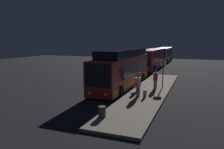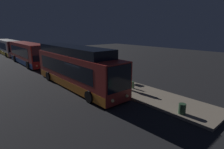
{
  "view_description": "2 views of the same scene",
  "coord_description": "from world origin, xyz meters",
  "px_view_note": "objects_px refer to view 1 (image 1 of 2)",
  "views": [
    {
      "loc": [
        19.34,
        7.09,
        4.62
      ],
      "look_at": [
        2.93,
        0.69,
        1.92
      ],
      "focal_mm": 35.0,
      "sensor_mm": 36.0,
      "label": 1
    },
    {
      "loc": [
        12.71,
        -7.72,
        5.2
      ],
      "look_at": [
        2.93,
        0.69,
        1.92
      ],
      "focal_mm": 28.0,
      "sensor_mm": 36.0,
      "label": 2
    }
  ],
  "objects_px": {
    "sign_post": "(163,70)",
    "trash_bin": "(102,112)",
    "bus_lead": "(123,70)",
    "bus_third": "(164,55)",
    "suitcase": "(145,93)",
    "passenger_boarding": "(155,79)",
    "passenger_with_bags": "(138,85)",
    "passenger_waiting": "(139,78)",
    "bus_second": "(152,59)"
  },
  "relations": [
    {
      "from": "bus_second",
      "to": "passenger_boarding",
      "type": "bearing_deg",
      "value": 12.36
    },
    {
      "from": "passenger_waiting",
      "to": "suitcase",
      "type": "bearing_deg",
      "value": 166.49
    },
    {
      "from": "bus_third",
      "to": "passenger_boarding",
      "type": "distance_m",
      "value": 30.66
    },
    {
      "from": "passenger_boarding",
      "to": "trash_bin",
      "type": "distance_m",
      "value": 9.1
    },
    {
      "from": "bus_second",
      "to": "trash_bin",
      "type": "height_order",
      "value": "bus_second"
    },
    {
      "from": "trash_bin",
      "to": "bus_second",
      "type": "bearing_deg",
      "value": -175.5
    },
    {
      "from": "passenger_waiting",
      "to": "suitcase",
      "type": "distance_m",
      "value": 3.07
    },
    {
      "from": "bus_second",
      "to": "bus_third",
      "type": "distance_m",
      "value": 14.64
    },
    {
      "from": "bus_third",
      "to": "suitcase",
      "type": "bearing_deg",
      "value": 5.5
    },
    {
      "from": "bus_third",
      "to": "suitcase",
      "type": "relative_size",
      "value": 14.5
    },
    {
      "from": "bus_third",
      "to": "passenger_boarding",
      "type": "height_order",
      "value": "bus_third"
    },
    {
      "from": "bus_lead",
      "to": "bus_third",
      "type": "distance_m",
      "value": 29.71
    },
    {
      "from": "passenger_with_bags",
      "to": "suitcase",
      "type": "distance_m",
      "value": 0.89
    },
    {
      "from": "sign_post",
      "to": "trash_bin",
      "type": "distance_m",
      "value": 10.32
    },
    {
      "from": "bus_third",
      "to": "passenger_waiting",
      "type": "relative_size",
      "value": 6.68
    },
    {
      "from": "passenger_with_bags",
      "to": "suitcase",
      "type": "height_order",
      "value": "passenger_with_bags"
    },
    {
      "from": "passenger_waiting",
      "to": "sign_post",
      "type": "height_order",
      "value": "sign_post"
    },
    {
      "from": "passenger_waiting",
      "to": "sign_post",
      "type": "relative_size",
      "value": 0.7
    },
    {
      "from": "bus_third",
      "to": "passenger_with_bags",
      "type": "distance_m",
      "value": 33.94
    },
    {
      "from": "passenger_boarding",
      "to": "passenger_waiting",
      "type": "xyz_separation_m",
      "value": [
        0.74,
        -1.4,
        0.08
      ]
    },
    {
      "from": "sign_post",
      "to": "trash_bin",
      "type": "relative_size",
      "value": 4.06
    },
    {
      "from": "bus_lead",
      "to": "suitcase",
      "type": "relative_size",
      "value": 14.3
    },
    {
      "from": "bus_lead",
      "to": "passenger_waiting",
      "type": "xyz_separation_m",
      "value": [
        1.48,
        2.07,
        -0.52
      ]
    },
    {
      "from": "bus_second",
      "to": "passenger_with_bags",
      "type": "distance_m",
      "value": 19.39
    },
    {
      "from": "bus_lead",
      "to": "passenger_boarding",
      "type": "distance_m",
      "value": 3.6
    },
    {
      "from": "sign_post",
      "to": "trash_bin",
      "type": "height_order",
      "value": "sign_post"
    },
    {
      "from": "passenger_with_bags",
      "to": "sign_post",
      "type": "bearing_deg",
      "value": -92.28
    },
    {
      "from": "bus_lead",
      "to": "passenger_with_bags",
      "type": "xyz_separation_m",
      "value": [
        4.12,
        2.67,
        -0.59
      ]
    },
    {
      "from": "trash_bin",
      "to": "bus_third",
      "type": "bearing_deg",
      "value": -177.17
    },
    {
      "from": "passenger_boarding",
      "to": "passenger_with_bags",
      "type": "height_order",
      "value": "passenger_with_bags"
    },
    {
      "from": "sign_post",
      "to": "bus_second",
      "type": "bearing_deg",
      "value": -164.83
    },
    {
      "from": "passenger_boarding",
      "to": "bus_lead",
      "type": "bearing_deg",
      "value": 161.51
    },
    {
      "from": "bus_second",
      "to": "bus_lead",
      "type": "bearing_deg",
      "value": 0.0
    },
    {
      "from": "suitcase",
      "to": "bus_third",
      "type": "bearing_deg",
      "value": -174.5
    },
    {
      "from": "bus_third",
      "to": "trash_bin",
      "type": "height_order",
      "value": "bus_third"
    },
    {
      "from": "passenger_boarding",
      "to": "passenger_with_bags",
      "type": "relative_size",
      "value": 0.98
    },
    {
      "from": "passenger_boarding",
      "to": "suitcase",
      "type": "distance_m",
      "value": 3.53
    },
    {
      "from": "passenger_with_bags",
      "to": "sign_post",
      "type": "xyz_separation_m",
      "value": [
        -4.46,
        1.32,
        0.7
      ]
    },
    {
      "from": "bus_second",
      "to": "passenger_boarding",
      "type": "height_order",
      "value": "bus_second"
    },
    {
      "from": "passenger_boarding",
      "to": "trash_bin",
      "type": "height_order",
      "value": "passenger_boarding"
    },
    {
      "from": "passenger_with_bags",
      "to": "passenger_boarding",
      "type": "bearing_deg",
      "value": -88.99
    },
    {
      "from": "bus_third",
      "to": "trash_bin",
      "type": "relative_size",
      "value": 19.0
    },
    {
      "from": "suitcase",
      "to": "trash_bin",
      "type": "xyz_separation_m",
      "value": [
        5.48,
        -1.32,
        0.02
      ]
    },
    {
      "from": "passenger_boarding",
      "to": "trash_bin",
      "type": "relative_size",
      "value": 2.72
    },
    {
      "from": "bus_third",
      "to": "passenger_boarding",
      "type": "xyz_separation_m",
      "value": [
        30.46,
        3.47,
        -0.45
      ]
    },
    {
      "from": "suitcase",
      "to": "sign_post",
      "type": "xyz_separation_m",
      "value": [
        -4.55,
        0.73,
        1.35
      ]
    },
    {
      "from": "bus_second",
      "to": "sign_post",
      "type": "height_order",
      "value": "bus_second"
    },
    {
      "from": "sign_post",
      "to": "suitcase",
      "type": "bearing_deg",
      "value": -9.07
    },
    {
      "from": "bus_third",
      "to": "sign_post",
      "type": "xyz_separation_m",
      "value": [
        29.37,
        3.99,
        0.27
      ]
    },
    {
      "from": "bus_third",
      "to": "bus_lead",
      "type": "bearing_deg",
      "value": 0.0
    }
  ]
}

